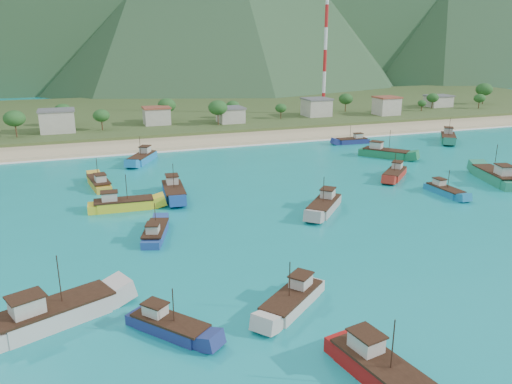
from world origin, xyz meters
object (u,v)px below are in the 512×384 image
object	(u,v)px
boat_17	(123,205)
boat_13	(174,192)
boat_1	(155,234)
boat_11	(54,315)
boat_6	(324,206)
boat_10	(293,301)
boat_26	(352,141)
radio_tower	(325,50)
boat_25	(142,159)
boat_21	(382,373)
boat_3	(169,327)
boat_19	(99,184)
boat_27	(385,154)
boat_30	(448,138)
boat_7	(445,191)
boat_15	(496,177)
boat_23	(395,174)

from	to	relation	value
boat_17	boat_13	bearing A→B (deg)	117.89
boat_1	boat_11	bearing A→B (deg)	-105.98
boat_6	boat_11	size ratio (longest dim) A/B	0.78
boat_10	boat_26	world-z (taller)	boat_10
boat_17	boat_6	bearing A→B (deg)	72.02
radio_tower	boat_10	world-z (taller)	radio_tower
boat_25	radio_tower	bearing A→B (deg)	-117.19
boat_21	boat_25	xyz separation A→B (m)	(-8.37, 88.03, -0.02)
boat_1	boat_3	xyz separation A→B (m)	(-2.70, -25.55, -0.02)
boat_1	boat_19	xyz separation A→B (m)	(-6.28, 30.24, 0.11)
boat_1	boat_21	bearing A→B (deg)	-53.55
boat_11	boat_19	bearing A→B (deg)	149.56
boat_26	boat_27	world-z (taller)	boat_27
boat_17	boat_25	size ratio (longest dim) A/B	0.98
boat_26	boat_1	bearing A→B (deg)	132.02
boat_30	boat_7	bearing A→B (deg)	86.69
boat_11	boat_1	bearing A→B (deg)	123.65
boat_3	boat_15	world-z (taller)	boat_15
boat_1	boat_23	world-z (taller)	boat_23
boat_23	boat_27	distance (m)	19.37
boat_15	boat_17	bearing A→B (deg)	-170.70
boat_15	boat_3	bearing A→B (deg)	-140.65
boat_13	boat_21	bearing A→B (deg)	101.42
radio_tower	boat_10	size ratio (longest dim) A/B	4.62
boat_13	boat_23	distance (m)	46.59
radio_tower	boat_7	world-z (taller)	radio_tower
boat_3	boat_1	bearing A→B (deg)	-135.05
boat_15	boat_27	world-z (taller)	boat_15
boat_1	boat_13	size ratio (longest dim) A/B	0.82
boat_1	boat_19	size ratio (longest dim) A/B	0.92
boat_1	boat_11	world-z (taller)	boat_11
boat_11	boat_25	distance (m)	71.13
boat_23	boat_26	size ratio (longest dim) A/B	1.00
boat_1	boat_19	bearing A→B (deg)	119.85
boat_3	boat_10	bearing A→B (deg)	142.47
boat_19	boat_6	bearing A→B (deg)	-46.09
boat_6	boat_17	size ratio (longest dim) A/B	0.93
boat_7	boat_26	bearing A→B (deg)	-101.05
boat_19	boat_3	bearing A→B (deg)	-93.90
boat_19	boat_25	distance (m)	21.56
boat_15	boat_6	bearing A→B (deg)	-158.55
boat_23	boat_6	bearing A→B (deg)	77.55
boat_23	boat_27	world-z (taller)	boat_27
boat_23	boat_25	bearing A→B (deg)	13.14
boat_27	boat_26	bearing A→B (deg)	-133.28
boat_6	boat_19	size ratio (longest dim) A/B	0.99
boat_11	boat_30	world-z (taller)	boat_11
boat_27	boat_30	xyz separation A→B (m)	(28.56, 11.02, -0.01)
boat_15	boat_23	distance (m)	20.05
boat_10	boat_7	bearing A→B (deg)	-95.40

